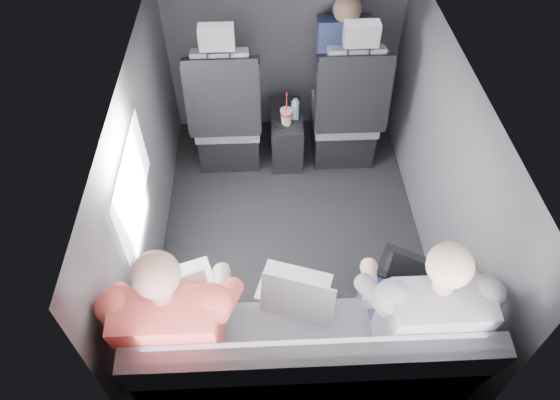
{
  "coord_description": "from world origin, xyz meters",
  "views": [
    {
      "loc": [
        -0.18,
        -2.16,
        2.79
      ],
      "look_at": [
        -0.09,
        -0.05,
        0.46
      ],
      "focal_mm": 32.0,
      "sensor_mm": 36.0,
      "label": 1
    }
  ],
  "objects_px": {
    "front_seat_left": "(227,120)",
    "passenger_rear_right": "(417,310)",
    "rear_bench": "(306,364)",
    "passenger_rear_left": "(179,319)",
    "front_seat_right": "(345,116)",
    "laptop_silver": "(295,291)",
    "water_bottle": "(295,110)",
    "laptop_black": "(413,273)",
    "soda_cup": "(286,116)",
    "passenger_front_right": "(342,58)",
    "laptop_white": "(177,291)",
    "center_console": "(286,135)"
  },
  "relations": [
    {
      "from": "rear_bench",
      "to": "water_bottle",
      "type": "xyz_separation_m",
      "value": [
        0.06,
        1.9,
        0.17
      ]
    },
    {
      "from": "soda_cup",
      "to": "laptop_black",
      "type": "xyz_separation_m",
      "value": [
        0.58,
        -1.52,
        0.16
      ]
    },
    {
      "from": "water_bottle",
      "to": "passenger_rear_left",
      "type": "distance_m",
      "value": 1.93
    },
    {
      "from": "laptop_silver",
      "to": "passenger_front_right",
      "type": "distance_m",
      "value": 1.99
    },
    {
      "from": "front_seat_right",
      "to": "laptop_white",
      "type": "relative_size",
      "value": 2.88
    },
    {
      "from": "laptop_silver",
      "to": "laptop_black",
      "type": "relative_size",
      "value": 0.99
    },
    {
      "from": "front_seat_right",
      "to": "soda_cup",
      "type": "bearing_deg",
      "value": -171.63
    },
    {
      "from": "laptop_silver",
      "to": "passenger_rear_right",
      "type": "xyz_separation_m",
      "value": [
        0.58,
        -0.14,
        0.01
      ]
    },
    {
      "from": "front_seat_left",
      "to": "laptop_silver",
      "type": "height_order",
      "value": "front_seat_left"
    },
    {
      "from": "front_seat_left",
      "to": "laptop_white",
      "type": "xyz_separation_m",
      "value": [
        -0.19,
        -1.64,
        0.24
      ]
    },
    {
      "from": "front_seat_right",
      "to": "passenger_rear_right",
      "type": "relative_size",
      "value": 1.0
    },
    {
      "from": "front_seat_right",
      "to": "center_console",
      "type": "relative_size",
      "value": 2.64
    },
    {
      "from": "laptop_silver",
      "to": "passenger_rear_right",
      "type": "distance_m",
      "value": 0.6
    },
    {
      "from": "front_seat_left",
      "to": "passenger_rear_right",
      "type": "height_order",
      "value": "passenger_rear_right"
    },
    {
      "from": "soda_cup",
      "to": "water_bottle",
      "type": "xyz_separation_m",
      "value": [
        0.07,
        0.06,
        0.01
      ]
    },
    {
      "from": "passenger_rear_right",
      "to": "front_seat_left",
      "type": "bearing_deg",
      "value": 118.5
    },
    {
      "from": "front_seat_left",
      "to": "laptop_white",
      "type": "bearing_deg",
      "value": -96.58
    },
    {
      "from": "passenger_front_right",
      "to": "soda_cup",
      "type": "bearing_deg",
      "value": -143.11
    },
    {
      "from": "water_bottle",
      "to": "passenger_rear_right",
      "type": "bearing_deg",
      "value": -75.42
    },
    {
      "from": "soda_cup",
      "to": "passenger_front_right",
      "type": "relative_size",
      "value": 0.36
    },
    {
      "from": "laptop_black",
      "to": "passenger_rear_right",
      "type": "bearing_deg",
      "value": -99.71
    },
    {
      "from": "front_seat_left",
      "to": "passenger_front_right",
      "type": "bearing_deg",
      "value": 16.39
    },
    {
      "from": "water_bottle",
      "to": "laptop_white",
      "type": "height_order",
      "value": "laptop_white"
    },
    {
      "from": "front_seat_left",
      "to": "water_bottle",
      "type": "relative_size",
      "value": 7.22
    },
    {
      "from": "laptop_white",
      "to": "laptop_black",
      "type": "relative_size",
      "value": 1.04
    },
    {
      "from": "water_bottle",
      "to": "soda_cup",
      "type": "bearing_deg",
      "value": -137.87
    },
    {
      "from": "rear_bench",
      "to": "laptop_black",
      "type": "relative_size",
      "value": 3.77
    },
    {
      "from": "rear_bench",
      "to": "laptop_black",
      "type": "distance_m",
      "value": 0.73
    },
    {
      "from": "front_seat_left",
      "to": "passenger_front_right",
      "type": "xyz_separation_m",
      "value": [
        0.88,
        0.26,
        0.35
      ]
    },
    {
      "from": "rear_bench",
      "to": "passenger_rear_left",
      "type": "height_order",
      "value": "passenger_rear_left"
    },
    {
      "from": "passenger_front_right",
      "to": "laptop_white",
      "type": "bearing_deg",
      "value": -119.29
    },
    {
      "from": "water_bottle",
      "to": "laptop_silver",
      "type": "xyz_separation_m",
      "value": [
        -0.11,
        -1.66,
        0.15
      ]
    },
    {
      "from": "front_seat_right",
      "to": "laptop_silver",
      "type": "height_order",
      "value": "front_seat_right"
    },
    {
      "from": "water_bottle",
      "to": "laptop_white",
      "type": "xyz_separation_m",
      "value": [
        -0.7,
        -1.64,
        0.16
      ]
    },
    {
      "from": "water_bottle",
      "to": "laptop_black",
      "type": "height_order",
      "value": "laptop_black"
    },
    {
      "from": "laptop_silver",
      "to": "laptop_black",
      "type": "height_order",
      "value": "laptop_silver"
    },
    {
      "from": "rear_bench",
      "to": "passenger_rear_left",
      "type": "bearing_deg",
      "value": 171.22
    },
    {
      "from": "water_bottle",
      "to": "laptop_white",
      "type": "distance_m",
      "value": 1.79
    },
    {
      "from": "passenger_rear_left",
      "to": "water_bottle",
      "type": "bearing_deg",
      "value": 69.53
    },
    {
      "from": "soda_cup",
      "to": "passenger_front_right",
      "type": "height_order",
      "value": "passenger_front_right"
    },
    {
      "from": "laptop_silver",
      "to": "laptop_white",
      "type": "bearing_deg",
      "value": 177.63
    },
    {
      "from": "front_seat_left",
      "to": "front_seat_right",
      "type": "distance_m",
      "value": 0.9
    },
    {
      "from": "center_console",
      "to": "laptop_silver",
      "type": "xyz_separation_m",
      "value": [
        -0.05,
        -1.71,
        0.43
      ]
    },
    {
      "from": "front_seat_right",
      "to": "passenger_front_right",
      "type": "bearing_deg",
      "value": 95.11
    },
    {
      "from": "center_console",
      "to": "passenger_rear_left",
      "type": "distance_m",
      "value": 2.0
    },
    {
      "from": "front_seat_right",
      "to": "laptop_silver",
      "type": "bearing_deg",
      "value": -106.63
    },
    {
      "from": "laptop_silver",
      "to": "passenger_rear_right",
      "type": "bearing_deg",
      "value": -13.51
    },
    {
      "from": "laptop_white",
      "to": "laptop_silver",
      "type": "distance_m",
      "value": 0.59
    },
    {
      "from": "rear_bench",
      "to": "laptop_silver",
      "type": "distance_m",
      "value": 0.4
    },
    {
      "from": "soda_cup",
      "to": "laptop_black",
      "type": "bearing_deg",
      "value": -69.21
    }
  ]
}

